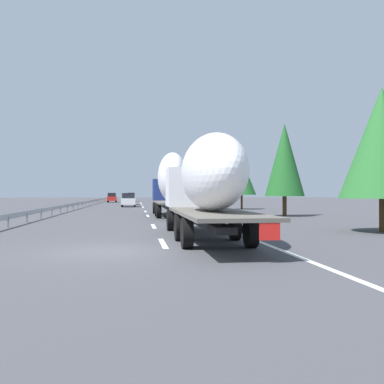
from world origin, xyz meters
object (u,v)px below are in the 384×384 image
object	(u,v)px
car_red_compact	(112,198)
car_black_suv	(129,199)
road_sign	(181,192)
truck_lead	(171,182)
car_silver_hatch	(131,197)
car_white_van	(128,200)
truck_trailing	(207,181)

from	to	relation	value
car_red_compact	car_black_suv	bearing A→B (deg)	-169.03
car_black_suv	car_red_compact	bearing A→B (deg)	10.97
car_black_suv	road_sign	xyz separation A→B (m)	(-12.12, -6.90, 1.10)
truck_lead	car_silver_hatch	bearing A→B (deg)	3.42
car_red_compact	car_silver_hatch	bearing A→B (deg)	-21.13
car_silver_hatch	car_black_suv	size ratio (longest dim) A/B	0.99
car_white_van	car_black_suv	distance (m)	9.89
truck_lead	car_white_van	size ratio (longest dim) A/B	3.02
truck_trailing	car_red_compact	xyz separation A→B (m)	(70.22, 7.40, -1.38)
car_red_compact	truck_lead	bearing A→B (deg)	-172.04
car_silver_hatch	car_black_suv	xyz separation A→B (m)	(-28.08, 0.07, -0.03)
car_silver_hatch	car_black_suv	distance (m)	28.08
truck_lead	car_red_compact	bearing A→B (deg)	7.96
truck_trailing	road_sign	xyz separation A→B (m)	(39.52, -3.10, -0.29)
car_silver_hatch	car_red_compact	distance (m)	10.18
road_sign	car_silver_hatch	bearing A→B (deg)	9.65
car_black_suv	car_silver_hatch	bearing A→B (deg)	-0.13
truck_trailing	car_black_suv	size ratio (longest dim) A/B	2.87
truck_lead	car_black_suv	world-z (taller)	truck_lead
car_red_compact	road_sign	xyz separation A→B (m)	(-30.70, -10.50, 1.09)
car_silver_hatch	road_sign	distance (m)	40.78
car_black_suv	road_sign	world-z (taller)	road_sign
car_black_suv	truck_lead	bearing A→B (deg)	-173.69
car_red_compact	car_black_suv	world-z (taller)	car_red_compact
truck_trailing	car_black_suv	xyz separation A→B (m)	(51.64, 3.80, -1.39)
truck_lead	truck_trailing	bearing A→B (deg)	-180.00
car_silver_hatch	truck_trailing	bearing A→B (deg)	-177.32
road_sign	car_black_suv	bearing A→B (deg)	29.65
car_red_compact	road_sign	distance (m)	32.46
car_silver_hatch	car_red_compact	xyz separation A→B (m)	(-9.49, 3.67, -0.02)
truck_trailing	car_black_suv	distance (m)	51.80
car_silver_hatch	car_white_van	distance (m)	37.97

